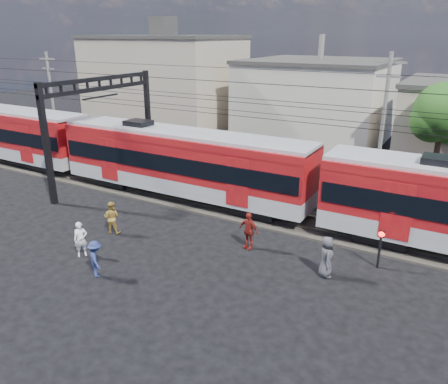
{
  "coord_description": "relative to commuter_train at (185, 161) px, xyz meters",
  "views": [
    {
      "loc": [
        10.65,
        -12.37,
        9.47
      ],
      "look_at": [
        0.71,
        5.0,
        2.18
      ],
      "focal_mm": 35.0,
      "sensor_mm": 36.0,
      "label": 1
    }
  ],
  "objects": [
    {
      "name": "utility_pole_west",
      "position": [
        -18.37,
        6.0,
        1.88
      ],
      "size": [
        1.8,
        0.24,
        8.0
      ],
      "color": "slate",
      "rests_on": "ground"
    },
    {
      "name": "track_bed",
      "position": [
        3.63,
        0.0,
        -2.34
      ],
      "size": [
        70.0,
        3.4,
        0.12
      ],
      "primitive_type": "cube",
      "color": "#2D2823",
      "rests_on": "ground"
    },
    {
      "name": "pedestrian_a",
      "position": [
        -0.01,
        -8.3,
        -1.59
      ],
      "size": [
        0.68,
        0.7,
        1.63
      ],
      "primitive_type": "imported",
      "rotation": [
        0.0,
        0.0,
        0.87
      ],
      "color": "white",
      "rests_on": "ground"
    },
    {
      "name": "building_west",
      "position": [
        -13.37,
        16.0,
        2.25
      ],
      "size": [
        14.28,
        10.2,
        9.3
      ],
      "color": "tan",
      "rests_on": "ground"
    },
    {
      "name": "pedestrian_b",
      "position": [
        -0.52,
        -5.8,
        -1.57
      ],
      "size": [
        0.97,
        0.86,
        1.66
      ],
      "primitive_type": "imported",
      "rotation": [
        0.0,
        0.0,
        3.48
      ],
      "color": "#B69039",
      "rests_on": "ground"
    },
    {
      "name": "building_midwest",
      "position": [
        1.63,
        19.0,
        1.25
      ],
      "size": [
        12.24,
        12.24,
        7.3
      ],
      "color": "beige",
      "rests_on": "ground"
    },
    {
      "name": "ground",
      "position": [
        3.63,
        -8.0,
        -2.4
      ],
      "size": [
        120.0,
        120.0,
        0.0
      ],
      "primitive_type": "plane",
      "color": "black",
      "rests_on": "ground"
    },
    {
      "name": "utility_pole_mid",
      "position": [
        9.63,
        7.0,
        2.13
      ],
      "size": [
        1.8,
        0.24,
        8.5
      ],
      "color": "slate",
      "rests_on": "ground"
    },
    {
      "name": "commuter_train",
      "position": [
        0.0,
        0.0,
        0.0
      ],
      "size": [
        50.3,
        3.08,
        4.17
      ],
      "color": "black",
      "rests_on": "ground"
    },
    {
      "name": "rail_near",
      "position": [
        3.63,
        -0.75,
        -2.22
      ],
      "size": [
        70.0,
        0.12,
        0.12
      ],
      "primitive_type": "cube",
      "color": "#59544C",
      "rests_on": "track_bed"
    },
    {
      "name": "rail_far",
      "position": [
        3.63,
        0.75,
        -2.22
      ],
      "size": [
        70.0,
        0.12,
        0.12
      ],
      "primitive_type": "cube",
      "color": "#59544C",
      "rests_on": "track_bed"
    },
    {
      "name": "crossing_signal",
      "position": [
        11.8,
        -2.77,
        -1.19
      ],
      "size": [
        0.25,
        0.25,
        1.74
      ],
      "color": "black",
      "rests_on": "ground"
    },
    {
      "name": "pedestrian_e",
      "position": [
        10.05,
        -4.54,
        -1.52
      ],
      "size": [
        0.88,
        1.02,
        1.76
      ],
      "primitive_type": "imported",
      "rotation": [
        0.0,
        0.0,
        2.03
      ],
      "color": "#444449",
      "rests_on": "ground"
    },
    {
      "name": "catenary",
      "position": [
        -5.02,
        -0.0,
        2.73
      ],
      "size": [
        70.0,
        9.3,
        7.52
      ],
      "color": "black",
      "rests_on": "ground"
    },
    {
      "name": "tree_near",
      "position": [
        12.82,
        10.09,
        2.26
      ],
      "size": [
        3.82,
        3.64,
        6.72
      ],
      "color": "#382619",
      "rests_on": "ground"
    },
    {
      "name": "pedestrian_d",
      "position": [
        6.17,
        -3.92,
        -1.5
      ],
      "size": [
        1.13,
        0.65,
        1.81
      ],
      "primitive_type": "imported",
      "rotation": [
        0.0,
        0.0,
        -0.21
      ],
      "color": "maroon",
      "rests_on": "ground"
    },
    {
      "name": "pedestrian_c",
      "position": [
        1.85,
        -9.24,
        -1.62
      ],
      "size": [
        1.17,
        1.05,
        1.57
      ],
      "primitive_type": "imported",
      "rotation": [
        0.0,
        0.0,
        2.55
      ],
      "color": "navy",
      "rests_on": "ground"
    }
  ]
}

